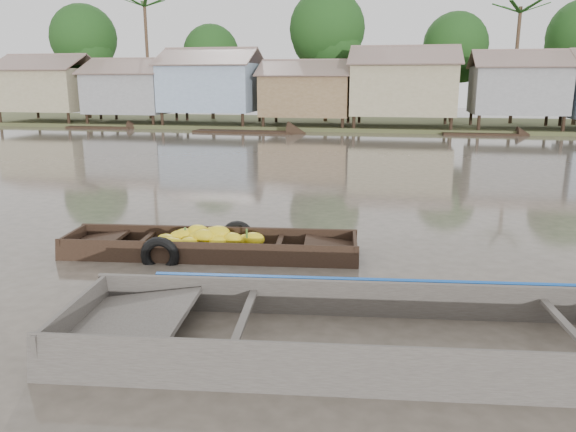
# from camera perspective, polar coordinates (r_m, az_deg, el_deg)

# --- Properties ---
(ground) EXTENTS (120.00, 120.00, 0.00)m
(ground) POSITION_cam_1_polar(r_m,az_deg,el_deg) (9.49, -3.90, -6.60)
(ground) COLOR #494238
(ground) RESTS_ON ground
(riverbank) EXTENTS (120.00, 12.47, 10.22)m
(riverbank) POSITION_cam_1_polar(r_m,az_deg,el_deg) (40.46, 12.40, 13.16)
(riverbank) COLOR #384723
(riverbank) RESTS_ON ground
(banana_boat) EXTENTS (5.74, 1.94, 0.78)m
(banana_boat) POSITION_cam_1_polar(r_m,az_deg,el_deg) (10.95, -8.31, -3.06)
(banana_boat) COLOR black
(banana_boat) RESTS_ON ground
(viewer_boat) EXTENTS (8.71, 3.14, 0.68)m
(viewer_boat) POSITION_cam_1_polar(r_m,az_deg,el_deg) (7.29, 11.81, -12.71)
(viewer_boat) COLOR #413C37
(viewer_boat) RESTS_ON ground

